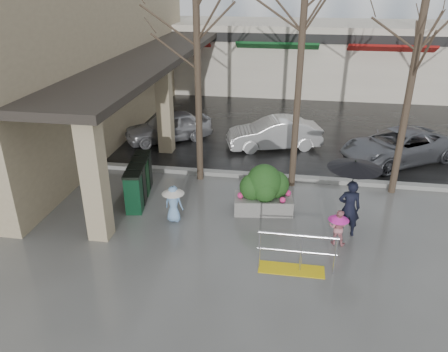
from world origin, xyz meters
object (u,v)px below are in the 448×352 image
(tree_midwest, at_px, (303,25))
(tree_mideast, at_px, (419,40))
(woman, at_px, (352,188))
(child_blue, at_px, (173,200))
(tree_west, at_px, (197,28))
(car_c, at_px, (398,146))
(news_boxes, at_px, (139,181))
(handrail, at_px, (295,257))
(planter, at_px, (264,189))
(car_a, at_px, (168,126))
(child_pink, at_px, (338,225))
(car_b, at_px, (274,133))

(tree_midwest, xyz_separation_m, tree_mideast, (3.30, -0.00, -0.37))
(woman, bearing_deg, child_blue, -1.70)
(tree_west, distance_m, tree_midwest, 3.20)
(car_c, bearing_deg, child_blue, -83.97)
(woman, height_order, news_boxes, woman)
(handrail, relative_size, news_boxes, 0.83)
(tree_mideast, bearing_deg, handrail, -123.19)
(tree_west, xyz_separation_m, woman, (4.76, -2.92, -3.65))
(handrail, height_order, child_blue, child_blue)
(planter, bearing_deg, tree_midwest, 67.41)
(tree_midwest, xyz_separation_m, car_a, (-5.37, 3.64, -4.60))
(child_pink, xyz_separation_m, car_b, (-2.08, 6.89, 0.06))
(planter, bearing_deg, woman, -22.10)
(woman, xyz_separation_m, planter, (-2.37, 0.96, -0.71))
(child_pink, xyz_separation_m, planter, (-2.07, 1.47, 0.15))
(child_blue, distance_m, car_a, 6.90)
(woman, relative_size, car_c, 0.49)
(child_pink, relative_size, car_c, 0.22)
(tree_mideast, xyz_separation_m, car_c, (0.63, 2.76, -4.23))
(car_b, bearing_deg, tree_mideast, 33.02)
(tree_mideast, xyz_separation_m, news_boxes, (-8.10, -1.78, -4.23))
(planter, bearing_deg, handrail, -71.04)
(child_pink, height_order, news_boxes, news_boxes)
(woman, xyz_separation_m, car_b, (-2.38, 6.39, -0.81))
(child_blue, bearing_deg, car_a, -65.25)
(child_pink, bearing_deg, car_b, -60.18)
(tree_west, xyz_separation_m, tree_mideast, (6.50, 0.00, -0.22))
(tree_west, distance_m, child_pink, 7.21)
(tree_midwest, height_order, child_pink, tree_midwest)
(tree_midwest, bearing_deg, handrail, -88.09)
(planter, relative_size, car_b, 0.48)
(tree_mideast, height_order, woman, tree_mideast)
(planter, distance_m, car_c, 6.69)
(handrail, xyz_separation_m, tree_mideast, (3.14, 4.80, 4.48))
(tree_mideast, xyz_separation_m, car_b, (-4.12, 3.46, -4.23))
(handrail, xyz_separation_m, news_boxes, (-4.96, 3.02, 0.25))
(child_blue, bearing_deg, tree_mideast, -148.27)
(tree_west, relative_size, tree_midwest, 0.97)
(child_pink, bearing_deg, tree_west, -24.55)
(woman, distance_m, child_pink, 1.04)
(tree_mideast, height_order, child_pink, tree_mideast)
(woman, height_order, planter, woman)
(handrail, xyz_separation_m, child_blue, (-3.51, 1.84, 0.29))
(handrail, bearing_deg, planter, 108.96)
(tree_west, height_order, car_a, tree_west)
(child_pink, height_order, car_a, car_a)
(tree_west, distance_m, planter, 5.34)
(tree_west, bearing_deg, child_blue, -92.83)
(tree_mideast, height_order, news_boxes, tree_mideast)
(news_boxes, bearing_deg, child_pink, -24.13)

